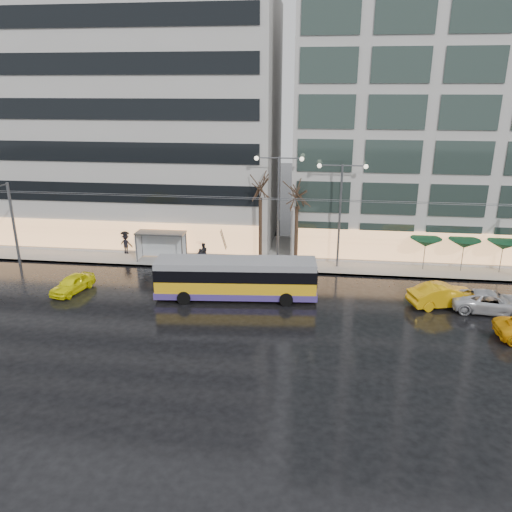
% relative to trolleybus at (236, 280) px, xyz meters
% --- Properties ---
extents(ground, '(140.00, 140.00, 0.00)m').
position_rel_trolleybus_xyz_m(ground, '(0.36, -3.54, -1.43)').
color(ground, black).
rests_on(ground, ground).
extents(sidewalk, '(80.00, 10.00, 0.15)m').
position_rel_trolleybus_xyz_m(sidewalk, '(2.36, 10.46, -1.35)').
color(sidewalk, gray).
rests_on(sidewalk, ground).
extents(kerb, '(80.00, 0.10, 0.15)m').
position_rel_trolleybus_xyz_m(kerb, '(2.36, 5.51, -1.35)').
color(kerb, slate).
rests_on(kerb, ground).
extents(building_left, '(34.00, 14.00, 22.00)m').
position_rel_trolleybus_xyz_m(building_left, '(-15.64, 15.46, 9.72)').
color(building_left, '#B0ACA8').
rests_on(building_left, sidewalk).
extents(building_right, '(32.00, 14.00, 25.00)m').
position_rel_trolleybus_xyz_m(building_right, '(19.36, 15.46, 11.22)').
color(building_right, '#B0ACA8').
rests_on(building_right, sidewalk).
extents(trolleybus, '(11.51, 4.70, 5.27)m').
position_rel_trolleybus_xyz_m(trolleybus, '(0.00, 0.00, 0.00)').
color(trolleybus, '#EFAE14').
rests_on(trolleybus, ground).
extents(catenary, '(42.24, 5.12, 7.00)m').
position_rel_trolleybus_xyz_m(catenary, '(1.36, 4.40, 2.83)').
color(catenary, '#595B60').
rests_on(catenary, ground).
extents(bus_shelter, '(4.20, 1.60, 2.51)m').
position_rel_trolleybus_xyz_m(bus_shelter, '(-8.02, 7.15, 0.54)').
color(bus_shelter, '#595B60').
rests_on(bus_shelter, sidewalk).
extents(street_lamp_near, '(3.96, 0.36, 9.03)m').
position_rel_trolleybus_xyz_m(street_lamp_near, '(2.36, 7.26, 4.57)').
color(street_lamp_near, '#595B60').
rests_on(street_lamp_near, sidewalk).
extents(street_lamp_far, '(3.96, 0.36, 8.53)m').
position_rel_trolleybus_xyz_m(street_lamp_far, '(7.36, 7.26, 4.29)').
color(street_lamp_far, '#595B60').
rests_on(street_lamp_far, sidewalk).
extents(tree_a, '(3.20, 3.20, 8.40)m').
position_rel_trolleybus_xyz_m(tree_a, '(0.86, 7.46, 5.66)').
color(tree_a, black).
rests_on(tree_a, sidewalk).
extents(tree_b, '(3.20, 3.20, 7.70)m').
position_rel_trolleybus_xyz_m(tree_b, '(3.86, 7.66, 4.97)').
color(tree_b, black).
rests_on(tree_b, sidewalk).
extents(parasol_a, '(2.50, 2.50, 2.65)m').
position_rel_trolleybus_xyz_m(parasol_a, '(14.36, 7.46, 1.02)').
color(parasol_a, '#595B60').
rests_on(parasol_a, sidewalk).
extents(parasol_b, '(2.50, 2.50, 2.65)m').
position_rel_trolleybus_xyz_m(parasol_b, '(17.36, 7.46, 1.02)').
color(parasol_b, '#595B60').
rests_on(parasol_b, sidewalk).
extents(parasol_c, '(2.50, 2.50, 2.65)m').
position_rel_trolleybus_xyz_m(parasol_c, '(20.36, 7.46, 1.02)').
color(parasol_c, '#595B60').
rests_on(parasol_c, sidewalk).
extents(taxi_a, '(2.40, 4.03, 1.29)m').
position_rel_trolleybus_xyz_m(taxi_a, '(-12.17, -0.36, -0.78)').
color(taxi_a, '#FFF90D').
rests_on(taxi_a, ground).
extents(taxi_b, '(5.08, 3.00, 1.58)m').
position_rel_trolleybus_xyz_m(taxi_b, '(14.42, 0.48, -0.64)').
color(taxi_b, '#EBA80C').
rests_on(taxi_b, ground).
extents(sedan_silver, '(5.32, 2.83, 1.42)m').
position_rel_trolleybus_xyz_m(sedan_silver, '(17.37, -0.06, -0.71)').
color(sedan_silver, silver).
rests_on(sedan_silver, ground).
extents(pedestrian_a, '(1.05, 1.06, 2.19)m').
position_rel_trolleybus_xyz_m(pedestrian_a, '(-3.97, 5.86, 0.20)').
color(pedestrian_a, black).
rests_on(pedestrian_a, sidewalk).
extents(pedestrian_b, '(1.02, 0.93, 1.70)m').
position_rel_trolleybus_xyz_m(pedestrian_b, '(-3.97, 6.92, -0.43)').
color(pedestrian_b, black).
rests_on(pedestrian_b, sidewalk).
extents(pedestrian_c, '(1.25, 0.92, 2.11)m').
position_rel_trolleybus_xyz_m(pedestrian_c, '(-11.36, 8.33, -0.16)').
color(pedestrian_c, black).
rests_on(pedestrian_c, sidewalk).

